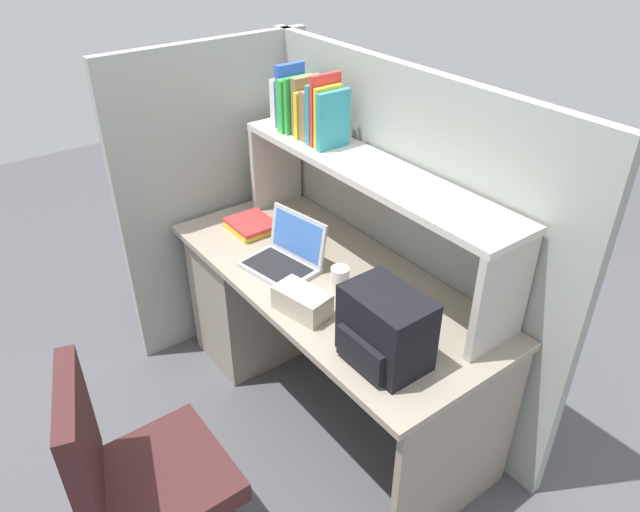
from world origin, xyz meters
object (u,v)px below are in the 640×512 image
(paper_cup, at_px, (340,278))
(office_chair, at_px, (146,496))
(laptop, at_px, (286,256))
(computer_mouse, at_px, (358,301))
(tissue_box, at_px, (302,302))
(backpack, at_px, (384,329))

(paper_cup, xyz_separation_m, office_chair, (0.19, -0.97, -0.38))
(laptop, bearing_deg, office_chair, -62.73)
(laptop, distance_m, computer_mouse, 0.41)
(tissue_box, bearing_deg, office_chair, -90.63)
(paper_cup, bearing_deg, computer_mouse, -5.30)
(computer_mouse, bearing_deg, backpack, 3.20)
(laptop, xyz_separation_m, tissue_box, (0.31, -0.13, -0.00))
(backpack, relative_size, tissue_box, 1.36)
(laptop, xyz_separation_m, office_chair, (0.46, -0.89, -0.39))
(computer_mouse, distance_m, paper_cup, 0.13)
(laptop, bearing_deg, backpack, -5.21)
(backpack, bearing_deg, tissue_box, -169.48)
(laptop, distance_m, paper_cup, 0.28)
(computer_mouse, distance_m, tissue_box, 0.23)
(paper_cup, xyz_separation_m, tissue_box, (0.04, -0.22, 0.00))
(laptop, bearing_deg, tissue_box, -23.41)
(backpack, height_order, paper_cup, backpack)
(office_chair, bearing_deg, backpack, -88.51)
(computer_mouse, bearing_deg, office_chair, -58.92)
(computer_mouse, xyz_separation_m, paper_cup, (-0.13, 0.01, 0.03))
(laptop, xyz_separation_m, paper_cup, (0.27, 0.08, -0.00))
(backpack, bearing_deg, laptop, 174.79)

